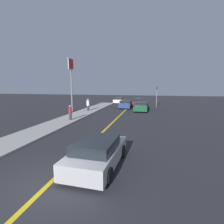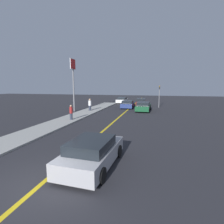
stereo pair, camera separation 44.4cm
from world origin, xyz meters
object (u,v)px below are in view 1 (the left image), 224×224
pedestrian_mid_group (88,105)px  roadside_sign (71,74)px  car_oncoming_far (119,100)px  car_parked_left_lot (139,102)px  traffic_light (157,94)px  car_near_right_lane (97,153)px  pedestrian_near_curb (70,112)px  car_ahead_center (141,106)px  car_far_distant (126,104)px

pedestrian_mid_group → roadside_sign: size_ratio=0.23×
car_oncoming_far → roadside_sign: bearing=-107.7°
car_parked_left_lot → traffic_light: 3.90m
car_near_right_lane → pedestrian_near_curb: (-5.84, 9.31, 0.26)m
car_oncoming_far → roadside_sign: roadside_sign is taller
car_ahead_center → pedestrian_near_curb: pedestrian_near_curb is taller
car_oncoming_far → traffic_light: traffic_light is taller
car_far_distant → car_near_right_lane: bearing=-86.3°
car_ahead_center → pedestrian_near_curb: 11.40m
car_ahead_center → car_parked_left_lot: 6.33m
car_far_distant → pedestrian_near_curb: bearing=-110.2°
pedestrian_near_curb → roadside_sign: roadside_sign is taller
car_parked_left_lot → pedestrian_mid_group: (-6.58, -8.57, 0.31)m
car_near_right_lane → car_far_distant: size_ratio=1.05×
car_ahead_center → pedestrian_near_curb: (-6.87, -9.09, 0.25)m
roadside_sign → car_far_distant: bearing=38.5°
traffic_light → roadside_sign: roadside_sign is taller
car_near_right_lane → car_parked_left_lot: 24.67m
pedestrian_mid_group → roadside_sign: 4.86m
car_near_right_lane → car_oncoming_far: size_ratio=1.04×
pedestrian_mid_group → traffic_light: bearing=35.2°
car_ahead_center → car_near_right_lane: bearing=-91.8°
car_near_right_lane → pedestrian_mid_group: 17.32m
pedestrian_mid_group → traffic_light: traffic_light is taller
car_far_distant → pedestrian_near_curb: size_ratio=2.60×
car_far_distant → traffic_light: size_ratio=1.11×
car_ahead_center → traffic_light: traffic_light is taller
car_ahead_center → car_parked_left_lot: car_parked_left_lot is taller
pedestrian_near_curb → traffic_light: size_ratio=0.43×
car_oncoming_far → pedestrian_mid_group: (-2.32, -12.55, 0.35)m
car_parked_left_lot → pedestrian_near_curb: 16.51m
pedestrian_near_curb → car_near_right_lane: bearing=-57.9°
car_ahead_center → car_far_distant: size_ratio=1.18×
car_far_distant → pedestrian_mid_group: size_ratio=2.38×
car_ahead_center → car_oncoming_far: bearing=117.8°
car_ahead_center → traffic_light: (2.25, 4.52, 1.62)m
car_oncoming_far → roadside_sign: (-4.54, -13.01, 4.64)m
car_near_right_lane → roadside_sign: 18.44m
car_near_right_lane → car_far_distant: bearing=97.3°
pedestrian_near_curb → roadside_sign: size_ratio=0.21×
car_far_distant → car_parked_left_lot: bearing=60.8°
traffic_light → pedestrian_mid_group: bearing=-144.8°
car_near_right_lane → pedestrian_mid_group: (-6.38, 16.10, 0.32)m
pedestrian_near_curb → car_far_distant: bearing=70.7°
car_near_right_lane → pedestrian_mid_group: bearing=114.3°
car_far_distant → pedestrian_mid_group: bearing=-133.8°
pedestrian_mid_group → traffic_light: 11.90m
pedestrian_mid_group → car_parked_left_lot: bearing=52.5°
car_far_distant → traffic_light: traffic_light is taller
car_far_distant → pedestrian_mid_group: (-4.68, -5.04, 0.36)m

